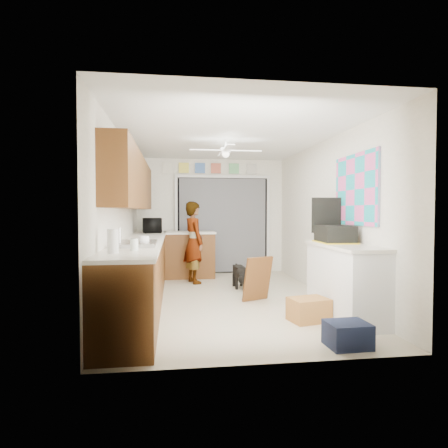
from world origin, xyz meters
name	(u,v)px	position (x,y,z in m)	size (l,w,h in m)	color
floor	(227,299)	(0.00, 0.00, 0.00)	(5.00, 5.00, 0.00)	beige
ceiling	(227,137)	(0.00, 0.00, 2.50)	(5.00, 5.00, 0.00)	white
wall_back	(211,216)	(0.00, 2.50, 1.25)	(3.20, 3.20, 0.00)	white
wall_front	(268,224)	(0.00, -2.50, 1.25)	(3.20, 3.20, 0.00)	white
wall_left	(121,219)	(-1.60, 0.00, 1.25)	(5.00, 5.00, 0.00)	white
wall_right	(326,218)	(1.60, 0.00, 1.25)	(5.00, 5.00, 0.00)	white
left_base_cabinets	(142,272)	(-1.30, 0.00, 0.45)	(0.60, 4.80, 0.90)	brown
left_countertop	(142,241)	(-1.29, 0.00, 0.92)	(0.62, 4.80, 0.04)	white
upper_cabinets	(133,183)	(-1.44, 0.20, 1.80)	(0.32, 4.00, 0.80)	brown
sink_basin	(136,244)	(-1.29, -1.00, 0.95)	(0.50, 0.76, 0.06)	silver
faucet	(120,237)	(-1.48, -1.00, 1.05)	(0.03, 0.03, 0.22)	silver
peninsula_base	(190,255)	(-0.50, 2.00, 0.45)	(1.00, 0.60, 0.90)	brown
peninsula_top	(190,233)	(-0.50, 2.00, 0.92)	(1.04, 0.64, 0.04)	white
back_opening_recess	(223,225)	(0.25, 2.47, 1.05)	(2.00, 0.06, 2.10)	black
curtain_panel	(223,225)	(0.25, 2.43, 1.05)	(1.90, 0.03, 2.05)	slate
door_trim_left	(176,226)	(-0.77, 2.44, 1.05)	(0.06, 0.04, 2.10)	white
door_trim_right	(268,225)	(1.27, 2.44, 1.05)	(0.06, 0.04, 2.10)	white
door_trim_head	(223,176)	(0.25, 2.44, 2.12)	(2.10, 0.04, 0.06)	white
header_frame_0	(184,168)	(-0.60, 2.47, 2.30)	(0.22, 0.02, 0.22)	#F7EA52
header_frame_1	(200,168)	(-0.25, 2.47, 2.30)	(0.22, 0.02, 0.22)	#4973C2
header_frame_2	(216,168)	(0.10, 2.47, 2.30)	(0.22, 0.02, 0.22)	#CC624C
header_frame_3	(234,169)	(0.50, 2.47, 2.30)	(0.22, 0.02, 0.22)	#6FC37F
header_frame_4	(252,169)	(0.90, 2.47, 2.30)	(0.22, 0.02, 0.22)	beige
route66_sign	(167,168)	(-0.95, 2.47, 2.30)	(0.22, 0.02, 0.26)	silver
right_counter_base	(345,282)	(1.35, -1.20, 0.45)	(0.50, 1.40, 0.90)	white
right_counter_top	(345,246)	(1.34, -1.20, 0.92)	(0.54, 1.44, 0.04)	white
abstract_painting	(356,190)	(1.58, -1.00, 1.65)	(0.03, 1.15, 0.95)	#F55AAB
ceiling_fan	(226,151)	(0.00, 0.20, 2.32)	(1.14, 1.14, 0.24)	white
microwave	(152,225)	(-1.24, 1.72, 1.08)	(0.52, 0.35, 0.29)	black
cup	(144,240)	(-1.20, -0.86, 0.99)	(0.13, 0.13, 0.11)	white
jar_b	(134,245)	(-1.24, -1.61, 1.00)	(0.09, 0.09, 0.13)	silver
paper_towel_roll	(113,241)	(-1.43, -1.83, 1.06)	(0.11, 0.11, 0.24)	white
suitcase	(335,234)	(1.32, -0.95, 1.05)	(0.40, 0.53, 0.23)	black
suitcase_rim	(335,242)	(1.32, -0.95, 0.94)	(0.44, 0.58, 0.02)	yellow
suitcase_lid	(326,215)	(1.32, -0.66, 1.30)	(0.42, 0.03, 0.50)	black
cardboard_box	(309,310)	(0.83, -1.30, 0.14)	(0.46, 0.34, 0.29)	olive
navy_crate	(347,335)	(0.90, -2.19, 0.12)	(0.41, 0.34, 0.25)	#151C35
cabinet_door_panel	(258,279)	(0.43, -0.22, 0.34)	(0.46, 0.03, 0.68)	brown
man	(194,242)	(-0.44, 1.37, 0.77)	(0.56, 0.37, 1.54)	white
dog	(239,275)	(0.32, 0.81, 0.22)	(0.24, 0.55, 0.44)	black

